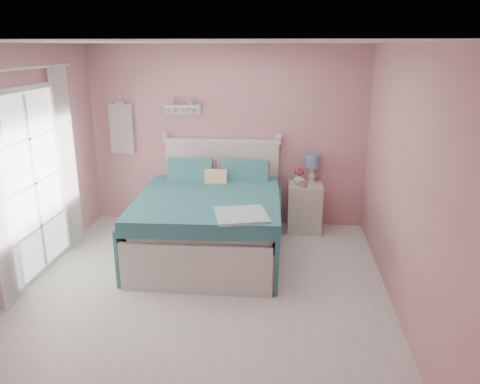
% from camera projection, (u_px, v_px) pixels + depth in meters
% --- Properties ---
extents(floor, '(4.50, 4.50, 0.00)m').
position_uv_depth(floor, '(202.00, 295.00, 5.03)').
color(floor, beige).
rests_on(floor, ground).
extents(room_shell, '(4.50, 4.50, 4.50)m').
position_uv_depth(room_shell, '(198.00, 151.00, 4.56)').
color(room_shell, tan).
rests_on(room_shell, floor).
extents(bed, '(1.81, 2.25, 1.28)m').
position_uv_depth(bed, '(211.00, 221.00, 6.00)').
color(bed, silver).
rests_on(bed, floor).
extents(nightstand, '(0.48, 0.47, 0.69)m').
position_uv_depth(nightstand, '(305.00, 207.00, 6.71)').
color(nightstand, beige).
rests_on(nightstand, floor).
extents(table_lamp, '(0.21, 0.21, 0.42)m').
position_uv_depth(table_lamp, '(312.00, 163.00, 6.62)').
color(table_lamp, white).
rests_on(table_lamp, nightstand).
extents(vase, '(0.20, 0.20, 0.17)m').
position_uv_depth(vase, '(299.00, 179.00, 6.60)').
color(vase, silver).
rests_on(vase, nightstand).
extents(teacup, '(0.12, 0.12, 0.08)m').
position_uv_depth(teacup, '(304.00, 185.00, 6.47)').
color(teacup, '#C5848B').
rests_on(teacup, nightstand).
extents(roses, '(0.14, 0.11, 0.12)m').
position_uv_depth(roses, '(299.00, 170.00, 6.56)').
color(roses, '#BD4050').
rests_on(roses, vase).
extents(wall_shelf, '(0.50, 0.15, 0.25)m').
position_uv_depth(wall_shelf, '(183.00, 107.00, 6.65)').
color(wall_shelf, silver).
rests_on(wall_shelf, room_shell).
extents(hanging_dress, '(0.34, 0.03, 0.72)m').
position_uv_depth(hanging_dress, '(121.00, 129.00, 6.83)').
color(hanging_dress, white).
rests_on(hanging_dress, room_shell).
extents(french_door, '(0.04, 1.32, 2.16)m').
position_uv_depth(french_door, '(34.00, 184.00, 5.28)').
color(french_door, silver).
rests_on(french_door, floor).
extents(curtain_far, '(0.04, 0.40, 2.32)m').
position_uv_depth(curtain_far, '(67.00, 160.00, 5.95)').
color(curtain_far, white).
rests_on(curtain_far, floor).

